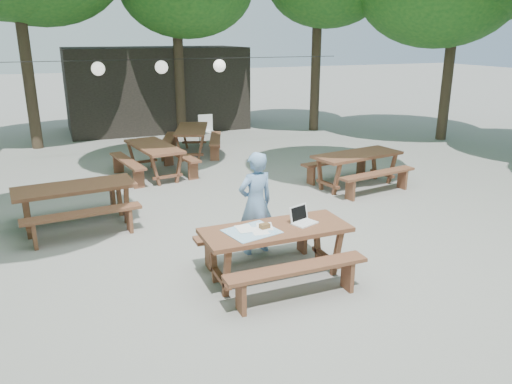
{
  "coord_description": "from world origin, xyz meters",
  "views": [
    {
      "loc": [
        -3.0,
        -7.39,
        3.24
      ],
      "look_at": [
        -0.39,
        -1.02,
        1.05
      ],
      "focal_mm": 35.0,
      "sensor_mm": 36.0,
      "label": 1
    }
  ],
  "objects": [
    {
      "name": "ground",
      "position": [
        0.0,
        0.0,
        0.0
      ],
      "size": [
        80.0,
        80.0,
        0.0
      ],
      "primitive_type": "plane",
      "color": "slate",
      "rests_on": "ground"
    },
    {
      "name": "tabletop_clutter",
      "position": [
        -0.7,
        -1.72,
        0.76
      ],
      "size": [
        0.76,
        0.68,
        0.08
      ],
      "color": "#3991C3",
      "rests_on": "main_picnic_table"
    },
    {
      "name": "plastic_chair",
      "position": [
        1.28,
        7.0,
        0.26
      ],
      "size": [
        0.48,
        0.48,
        0.9
      ],
      "rotation": [
        0.0,
        0.0,
        -0.08
      ],
      "color": "silver",
      "rests_on": "ground"
    },
    {
      "name": "main_picnic_table",
      "position": [
        -0.39,
        -1.72,
        0.39
      ],
      "size": [
        2.0,
        1.58,
        0.75
      ],
      "color": "brown",
      "rests_on": "ground"
    },
    {
      "name": "paper_lanterns",
      "position": [
        -0.19,
        6.0,
        2.4
      ],
      "size": [
        9.0,
        0.34,
        0.38
      ],
      "color": "black",
      "rests_on": "ground"
    },
    {
      "name": "picnic_table_nw",
      "position": [
        -2.79,
        1.37,
        0.39
      ],
      "size": [
        2.07,
        1.75,
        0.75
      ],
      "rotation": [
        0.0,
        0.0,
        0.09
      ],
      "color": "brown",
      "rests_on": "ground"
    },
    {
      "name": "picnic_table_ne",
      "position": [
        3.06,
        1.58,
        0.39
      ],
      "size": [
        2.13,
        1.86,
        0.75
      ],
      "rotation": [
        0.0,
        0.0,
        0.16
      ],
      "color": "brown",
      "rests_on": "ground"
    },
    {
      "name": "woman",
      "position": [
        -0.31,
        -0.81,
        0.8
      ],
      "size": [
        0.63,
        0.47,
        1.59
      ],
      "primitive_type": "imported",
      "rotation": [
        0.0,
        0.0,
        3.3
      ],
      "color": "#6A91C1",
      "rests_on": "ground"
    },
    {
      "name": "pavilion",
      "position": [
        0.5,
        10.5,
        1.4
      ],
      "size": [
        6.0,
        3.0,
        2.8
      ],
      "primitive_type": "cube",
      "color": "black",
      "rests_on": "ground"
    },
    {
      "name": "picnic_table_far_e",
      "position": [
        0.53,
        5.95,
        0.39
      ],
      "size": [
        2.12,
        2.32,
        0.75
      ],
      "rotation": [
        0.0,
        0.0,
        1.23
      ],
      "color": "brown",
      "rests_on": "ground"
    },
    {
      "name": "laptop",
      "position": [
        0.02,
        -1.69,
        0.81
      ],
      "size": [
        0.4,
        0.36,
        0.24
      ],
      "rotation": [
        0.0,
        0.0,
        0.34
      ],
      "color": "white",
      "rests_on": "main_picnic_table"
    },
    {
      "name": "picnic_table_far_w",
      "position": [
        -0.89,
        4.12,
        0.39
      ],
      "size": [
        1.86,
        2.13,
        0.75
      ],
      "rotation": [
        0.0,
        0.0,
        1.73
      ],
      "color": "brown",
      "rests_on": "ground"
    }
  ]
}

